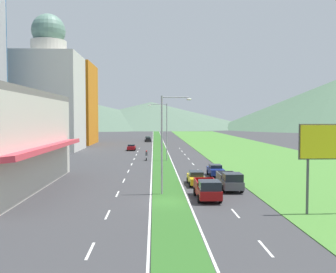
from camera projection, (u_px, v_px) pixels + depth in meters
name	position (u px, v px, depth m)	size (l,w,h in m)	color
ground_plane	(170.00, 202.00, 33.38)	(600.00, 600.00, 0.00)	#38383A
grass_median	(159.00, 148.00, 93.26)	(3.20, 240.00, 0.06)	#2D6023
grass_verge_right	(240.00, 148.00, 94.06)	(24.00, 240.00, 0.06)	#477F33
lane_dash_left_1	(90.00, 251.00, 21.18)	(0.16, 2.80, 0.01)	silver
lane_dash_left_2	(108.00, 215.00, 29.13)	(0.16, 2.80, 0.01)	silver
lane_dash_left_3	(117.00, 194.00, 37.09)	(0.16, 2.80, 0.01)	silver
lane_dash_left_4	(124.00, 181.00, 45.05)	(0.16, 2.80, 0.01)	silver
lane_dash_left_5	(128.00, 171.00, 53.01)	(0.16, 2.80, 0.01)	silver
lane_dash_left_6	(132.00, 164.00, 60.96)	(0.16, 2.80, 0.01)	silver
lane_dash_left_7	(134.00, 159.00, 68.92)	(0.16, 2.80, 0.01)	silver
lane_dash_left_8	(136.00, 155.00, 76.88)	(0.16, 2.80, 0.01)	silver
lane_dash_left_9	(138.00, 151.00, 84.83)	(0.16, 2.80, 0.01)	silver
lane_dash_left_10	(139.00, 149.00, 92.79)	(0.16, 2.80, 0.01)	silver
lane_dash_right_1	(266.00, 248.00, 21.57)	(0.16, 2.80, 0.01)	silver
lane_dash_right_2	(235.00, 213.00, 29.53)	(0.16, 2.80, 0.01)	silver
lane_dash_right_3	(218.00, 193.00, 37.49)	(0.16, 2.80, 0.01)	silver
lane_dash_right_4	(207.00, 180.00, 45.44)	(0.16, 2.80, 0.01)	silver
lane_dash_right_5	(199.00, 171.00, 53.40)	(0.16, 2.80, 0.01)	silver
lane_dash_right_6	(193.00, 164.00, 61.36)	(0.16, 2.80, 0.01)	silver
lane_dash_right_7	(189.00, 159.00, 69.31)	(0.16, 2.80, 0.01)	silver
lane_dash_right_8	(185.00, 155.00, 77.27)	(0.16, 2.80, 0.01)	silver
lane_dash_right_9	(182.00, 151.00, 85.23)	(0.16, 2.80, 0.01)	silver
lane_dash_right_10	(180.00, 148.00, 93.18)	(0.16, 2.80, 0.01)	silver
edge_line_median_left	(153.00, 148.00, 93.19)	(0.16, 240.00, 0.01)	silver
edge_line_median_right	(166.00, 148.00, 93.33)	(0.16, 240.00, 0.01)	silver
domed_building	(50.00, 94.00, 87.20)	(14.35, 14.35, 32.03)	silver
midrise_colored	(64.00, 104.00, 108.87)	(17.59, 17.59, 23.56)	orange
hill_far_left	(86.00, 115.00, 287.54)	(174.02, 174.02, 20.34)	#516B56
hill_far_center	(151.00, 115.00, 298.52)	(171.61, 171.61, 20.75)	#516B56
street_lamp_near	(165.00, 138.00, 36.55)	(3.07, 0.43, 9.86)	#99999E
street_lamp_mid	(165.00, 128.00, 65.68)	(3.44, 0.52, 10.24)	#99999E
billboard_roadside	(328.00, 147.00, 28.88)	(4.59, 0.28, 7.18)	#4C4C51
car_0	(196.00, 178.00, 42.25)	(1.90, 4.77, 1.55)	yellow
car_1	(148.00, 138.00, 126.56)	(1.96, 4.07, 1.41)	#B2B2B7
car_2	(215.00, 170.00, 48.66)	(1.92, 4.19, 1.50)	navy
car_3	(148.00, 139.00, 119.53)	(1.90, 4.27, 1.49)	black
car_4	(131.00, 147.00, 87.26)	(1.98, 4.04, 1.44)	maroon
pickup_truck_0	(230.00, 181.00, 38.99)	(2.18, 5.40, 2.00)	#515459
pickup_truck_1	(208.00, 189.00, 34.42)	(2.18, 5.40, 2.00)	maroon
motorcycle_rider	(146.00, 156.00, 66.72)	(0.36, 2.00, 1.80)	black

